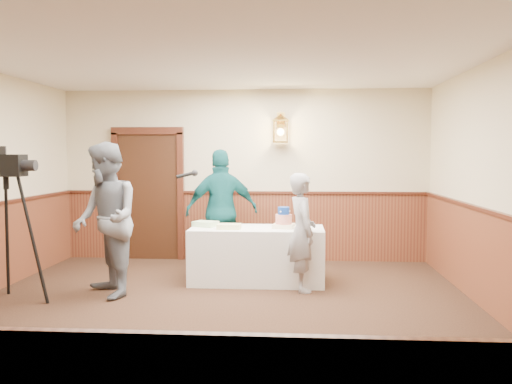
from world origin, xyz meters
TOP-DOWN VIEW (x-y plane):
  - ground at (0.00, 0.00)m, footprint 7.00×7.00m
  - room_shell at (-0.05, 0.45)m, footprint 6.02×7.02m
  - display_table at (0.32, 1.90)m, footprint 1.80×0.80m
  - tiered_cake at (0.68, 1.89)m, footprint 0.32×0.32m
  - sheet_cake_yellow at (-0.04, 1.77)m, footprint 0.31×0.24m
  - sheet_cake_green at (-0.40, 1.98)m, footprint 0.37×0.34m
  - interviewer at (-1.47, 1.02)m, footprint 1.61×1.17m
  - baker at (0.92, 1.48)m, footprint 0.49×0.63m
  - assistant_p at (-0.24, 2.53)m, footprint 1.15×0.73m
  - tv_camera_rig at (-2.51, 0.66)m, footprint 0.68×0.64m

SIDE VIEW (x-z plane):
  - ground at x=0.00m, z-range 0.00..0.00m
  - display_table at x=0.32m, z-range 0.00..0.75m
  - baker at x=0.92m, z-range 0.00..1.51m
  - sheet_cake_yellow at x=-0.04m, z-range 0.75..0.81m
  - tv_camera_rig at x=-2.51m, z-range -0.09..1.66m
  - sheet_cake_green at x=-0.40m, z-range 0.75..0.82m
  - tiered_cake at x=0.68m, z-range 0.72..1.00m
  - assistant_p at x=-0.24m, z-range 0.00..1.82m
  - interviewer at x=-1.47m, z-range 0.00..1.90m
  - room_shell at x=-0.05m, z-range 0.12..2.93m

